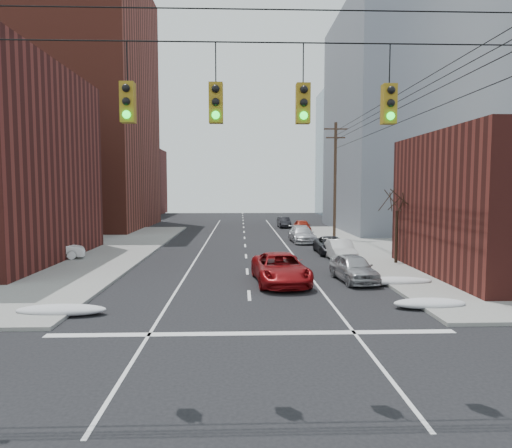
{
  "coord_description": "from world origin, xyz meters",
  "views": [
    {
      "loc": [
        -0.39,
        -8.7,
        4.99
      ],
      "look_at": [
        0.45,
        15.91,
        3.0
      ],
      "focal_mm": 32.0,
      "sensor_mm": 36.0,
      "label": 1
    }
  ],
  "objects": [
    {
      "name": "ground",
      "position": [
        0.0,
        0.0,
        0.0
      ],
      "size": [
        160.0,
        160.0,
        0.0
      ],
      "primitive_type": "plane",
      "color": "black",
      "rests_on": "ground"
    },
    {
      "name": "building_brick_tall",
      "position": [
        -24.0,
        48.0,
        15.0
      ],
      "size": [
        24.0,
        20.0,
        30.0
      ],
      "primitive_type": "cube",
      "color": "maroon",
      "rests_on": "ground"
    },
    {
      "name": "building_brick_far",
      "position": [
        -26.0,
        74.0,
        6.0
      ],
      "size": [
        22.0,
        18.0,
        12.0
      ],
      "primitive_type": "cube",
      "color": "#541D19",
      "rests_on": "ground"
    },
    {
      "name": "building_office",
      "position": [
        22.0,
        44.0,
        12.5
      ],
      "size": [
        22.0,
        20.0,
        25.0
      ],
      "primitive_type": "cube",
      "color": "gray",
      "rests_on": "ground"
    },
    {
      "name": "building_glass",
      "position": [
        24.0,
        70.0,
        11.0
      ],
      "size": [
        20.0,
        18.0,
        22.0
      ],
      "primitive_type": "cube",
      "color": "gray",
      "rests_on": "ground"
    },
    {
      "name": "utility_pole_far",
      "position": [
        8.5,
        34.0,
        5.78
      ],
      "size": [
        2.2,
        0.28,
        11.0
      ],
      "color": "#473323",
      "rests_on": "ground"
    },
    {
      "name": "traffic_signals",
      "position": [
        0.1,
        2.97,
        7.17
      ],
      "size": [
        17.0,
        0.42,
        2.02
      ],
      "color": "black",
      "rests_on": "ground"
    },
    {
      "name": "bare_tree",
      "position": [
        9.59,
        20.0,
        2.32
      ],
      "size": [
        2.09,
        2.2,
        4.93
      ],
      "color": "black",
      "rests_on": "ground"
    },
    {
      "name": "snow_nw",
      "position": [
        -7.4,
        9.0,
        0.21
      ],
      "size": [
        3.5,
        1.08,
        0.42
      ],
      "primitive_type": "ellipsoid",
      "color": "silver",
      "rests_on": "ground"
    },
    {
      "name": "snow_ne",
      "position": [
        7.4,
        9.5,
        0.21
      ],
      "size": [
        3.0,
        1.08,
        0.42
      ],
      "primitive_type": "ellipsoid",
      "color": "silver",
      "rests_on": "ground"
    },
    {
      "name": "snow_east_far",
      "position": [
        7.4,
        14.0,
        0.21
      ],
      "size": [
        4.0,
        1.08,
        0.42
      ],
      "primitive_type": "ellipsoid",
      "color": "silver",
      "rests_on": "ground"
    },
    {
      "name": "red_pickup",
      "position": [
        1.68,
        14.65,
        0.78
      ],
      "size": [
        2.99,
        5.77,
        1.55
      ],
      "primitive_type": "imported",
      "rotation": [
        0.0,
        0.0,
        0.08
      ],
      "color": "maroon",
      "rests_on": "ground"
    },
    {
      "name": "parked_car_a",
      "position": [
        5.6,
        15.02,
        0.72
      ],
      "size": [
        2.14,
        4.39,
        1.44
      ],
      "primitive_type": "imported",
      "rotation": [
        0.0,
        0.0,
        0.11
      ],
      "color": "#A0A1A5",
      "rests_on": "ground"
    },
    {
      "name": "parked_car_b",
      "position": [
        6.4,
        21.82,
        0.71
      ],
      "size": [
        1.54,
        4.32,
        1.42
      ],
      "primitive_type": "imported",
      "rotation": [
        0.0,
        0.0,
        -0.01
      ],
      "color": "silver",
      "rests_on": "ground"
    },
    {
      "name": "parked_car_c",
      "position": [
        6.4,
        25.05,
        0.64
      ],
      "size": [
        2.13,
        4.62,
        1.28
      ],
      "primitive_type": "imported",
      "rotation": [
        0.0,
        0.0,
        0.0
      ],
      "color": "black",
      "rests_on": "ground"
    },
    {
      "name": "parked_car_d",
      "position": [
        5.18,
        32.22,
        0.72
      ],
      "size": [
        2.24,
        5.02,
        1.43
      ],
      "primitive_type": "imported",
      "rotation": [
        0.0,
        0.0,
        0.05
      ],
      "color": "silver",
      "rests_on": "ground"
    },
    {
      "name": "parked_car_e",
      "position": [
        6.4,
        41.16,
        0.71
      ],
      "size": [
        1.71,
        4.19,
        1.42
      ],
      "primitive_type": "imported",
      "rotation": [
        0.0,
        0.0,
        -0.01
      ],
      "color": "maroon",
      "rests_on": "ground"
    },
    {
      "name": "parked_car_f",
      "position": [
        4.98,
        47.53,
        0.65
      ],
      "size": [
        1.5,
        4.0,
        1.3
      ],
      "primitive_type": "imported",
      "rotation": [
        0.0,
        0.0,
        0.03
      ],
      "color": "black",
      "rests_on": "ground"
    },
    {
      "name": "lot_car_a",
      "position": [
        -12.93,
        22.16,
        0.79
      ],
      "size": [
        4.1,
        2.41,
        1.28
      ],
      "primitive_type": "imported",
      "rotation": [
        0.0,
        0.0,
        1.86
      ],
      "color": "white",
      "rests_on": "sidewalk_nw"
    },
    {
      "name": "lot_car_b",
      "position": [
        -14.56,
        26.86,
        0.84
      ],
      "size": [
        5.23,
        3.01,
        1.37
      ],
      "primitive_type": "imported",
      "rotation": [
        0.0,
        0.0,
        1.73
      ],
      "color": "#BABBBF",
      "rests_on": "sidewalk_nw"
    },
    {
      "name": "lot_car_c",
      "position": [
        -18.26,
        25.85,
        0.91
      ],
      "size": [
        5.68,
        3.93,
        1.53
      ],
      "primitive_type": "imported",
      "rotation": [
        0.0,
        0.0,
        1.19
      ],
      "color": "black",
      "rests_on": "sidewalk_nw"
    },
    {
      "name": "lot_car_d",
      "position": [
        -18.8,
        28.54,
        0.85
      ],
      "size": [
        4.27,
        2.06,
        1.4
      ],
      "primitive_type": "imported",
      "rotation": [
        0.0,
        0.0,
        1.47
      ],
      "color": "#B4B5BA",
      "rests_on": "sidewalk_nw"
    }
  ]
}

